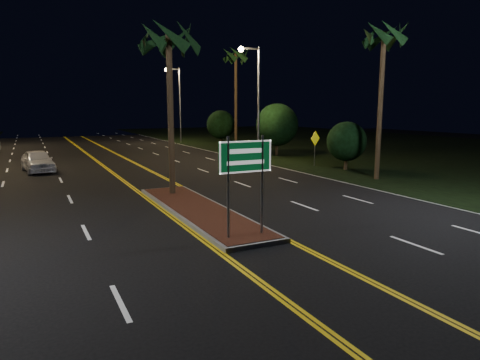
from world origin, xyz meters
TOP-DOWN VIEW (x-y plane):
  - ground at (0.00, 0.00)m, footprint 120.00×120.00m
  - grass_right at (30.00, 25.00)m, footprint 40.00×110.00m
  - median_island at (0.00, 7.00)m, footprint 2.25×10.25m
  - highway_sign at (0.00, 2.80)m, footprint 1.80×0.08m
  - streetlight_right_mid at (10.61, 22.00)m, footprint 1.91×0.44m
  - streetlight_right_far at (10.61, 42.00)m, footprint 1.91×0.44m
  - palm_median at (0.00, 10.50)m, footprint 2.40×2.40m
  - palm_right_near at (12.50, 10.00)m, footprint 2.40×2.40m
  - palm_right_far at (12.80, 30.00)m, footprint 2.40×2.40m
  - shrub_near at (13.50, 14.00)m, footprint 2.70×2.70m
  - shrub_mid at (14.00, 24.00)m, footprint 3.78×3.78m
  - shrub_far at (13.80, 36.00)m, footprint 3.24×3.24m
  - car_near at (-5.59, 22.36)m, footprint 2.84×5.35m
  - warning_sign at (12.77, 16.59)m, footprint 1.02×0.39m

SIDE VIEW (x-z plane):
  - ground at x=0.00m, z-range 0.00..0.00m
  - grass_right at x=30.00m, z-range 0.00..0.01m
  - median_island at x=0.00m, z-range 0.00..0.17m
  - car_near at x=-5.59m, z-range 0.00..1.70m
  - warning_sign at x=12.77m, z-range 0.39..2.94m
  - shrub_near at x=13.50m, z-range 0.30..3.60m
  - shrub_far at x=13.80m, z-range 0.36..4.32m
  - highway_sign at x=0.00m, z-range 0.80..4.00m
  - shrub_mid at x=14.00m, z-range 0.42..5.04m
  - streetlight_right_mid at x=10.61m, z-range 1.16..10.16m
  - streetlight_right_far at x=10.61m, z-range 1.16..10.16m
  - palm_median at x=0.00m, z-range 3.13..11.43m
  - palm_right_near at x=12.50m, z-range 3.56..12.86m
  - palm_right_far at x=12.80m, z-range 3.99..14.29m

